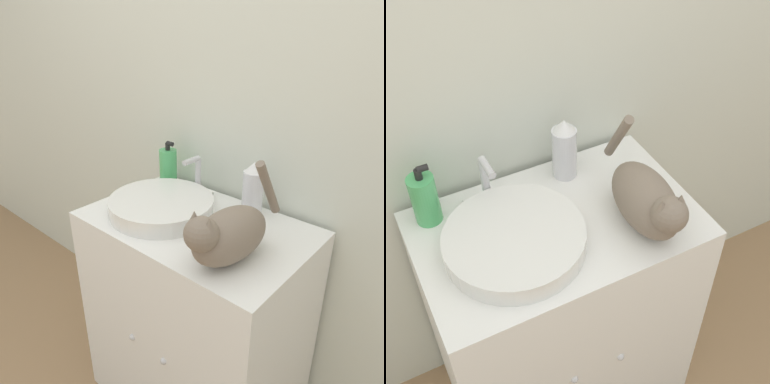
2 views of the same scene
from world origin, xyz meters
The scene contains 7 objects.
wall_back centered at (0.00, 0.55, 1.25)m, with size 6.00×0.05×2.50m.
vanity_cabinet centered at (0.00, 0.25, 0.44)m, with size 0.79×0.52×0.88m.
sink_basin centered at (-0.14, 0.22, 0.91)m, with size 0.38×0.38×0.06m.
faucet centered at (-0.14, 0.42, 0.95)m, with size 0.15×0.10×0.17m.
cat centered at (0.22, 0.14, 0.97)m, with size 0.17×0.41×0.27m.
soap_bottle centered at (-0.31, 0.43, 0.96)m, with size 0.07×0.07×0.19m.
spray_bottle centered at (0.11, 0.43, 0.98)m, with size 0.07×0.07×0.20m.
Camera 1 is at (0.75, -0.62, 1.52)m, focal length 35.00 mm.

